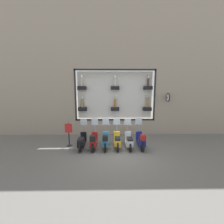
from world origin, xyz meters
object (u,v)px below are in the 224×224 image
object	(u,v)px
scooter_navy_0	(141,141)
scooter_red_4	(94,141)
scooter_black_5	(82,141)
scooter_silver_1	(129,141)
scooter_teal_3	(105,141)
shop_sign_post	(69,134)
scooter_yellow_2	(117,141)

from	to	relation	value
scooter_navy_0	scooter_red_4	size ratio (longest dim) A/B	1.01
scooter_red_4	scooter_black_5	xyz separation A→B (m)	(0.06, 0.71, -0.04)
scooter_silver_1	scooter_black_5	size ratio (longest dim) A/B	1.00
scooter_teal_3	scooter_black_5	distance (m)	1.41
scooter_navy_0	scooter_red_4	xyz separation A→B (m)	(-0.01, 2.82, -0.01)
scooter_navy_0	scooter_black_5	world-z (taller)	scooter_navy_0
scooter_red_4	scooter_black_5	distance (m)	0.71
scooter_silver_1	scooter_black_5	xyz separation A→B (m)	(0.00, 2.82, -0.00)
shop_sign_post	scooter_teal_3	bearing A→B (deg)	-101.80
scooter_teal_3	shop_sign_post	size ratio (longest dim) A/B	1.23
scooter_yellow_2	shop_sign_post	size ratio (longest dim) A/B	1.23
scooter_silver_1	scooter_black_5	distance (m)	2.82
scooter_navy_0	shop_sign_post	distance (m)	4.43
scooter_red_4	shop_sign_post	size ratio (longest dim) A/B	1.22
scooter_silver_1	scooter_black_5	bearing A→B (deg)	89.99
scooter_navy_0	scooter_silver_1	xyz separation A→B (m)	(0.05, 0.71, -0.05)
scooter_teal_3	shop_sign_post	distance (m)	2.35
shop_sign_post	scooter_navy_0	bearing A→B (deg)	-96.14
scooter_yellow_2	scooter_teal_3	world-z (taller)	scooter_teal_3
scooter_black_5	scooter_navy_0	bearing A→B (deg)	-90.87
scooter_silver_1	scooter_red_4	xyz separation A→B (m)	(-0.06, 2.12, 0.04)
scooter_black_5	shop_sign_post	xyz separation A→B (m)	(0.42, 0.87, 0.35)
scooter_teal_3	scooter_silver_1	bearing A→B (deg)	-87.71
scooter_yellow_2	shop_sign_post	xyz separation A→B (m)	(0.42, 2.98, 0.33)
scooter_teal_3	scooter_red_4	bearing A→B (deg)	90.29
scooter_red_4	shop_sign_post	world-z (taller)	scooter_red_4
scooter_yellow_2	scooter_teal_3	bearing A→B (deg)	94.95
scooter_yellow_2	scooter_teal_3	xyz separation A→B (m)	(-0.06, 0.71, 0.03)
scooter_yellow_2	scooter_teal_3	distance (m)	0.71
shop_sign_post	scooter_red_4	bearing A→B (deg)	-106.96
scooter_yellow_2	scooter_red_4	bearing A→B (deg)	92.62
shop_sign_post	scooter_black_5	bearing A→B (deg)	-115.78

